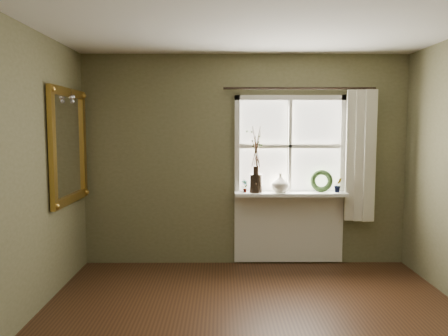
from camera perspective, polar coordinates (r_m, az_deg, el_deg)
ceiling at (r=3.28m, az=5.19°, el=21.02°), size 4.50×4.50×0.00m
wall_back at (r=5.47m, az=2.73°, el=1.02°), size 4.00×0.10×2.60m
wall_front at (r=0.99m, az=18.39°, el=-19.67°), size 4.00×0.10×2.60m
window_frame at (r=5.45m, az=8.58°, el=2.85°), size 1.36×0.06×1.24m
window_sill at (r=5.39m, az=8.67°, el=-3.37°), size 1.36×0.26×0.04m
window_apron at (r=5.58m, az=8.43°, el=-7.67°), size 1.36×0.04×0.88m
dark_jug at (r=5.33m, az=4.19°, el=-2.00°), size 0.20×0.20×0.22m
cream_vase at (r=5.36m, az=7.35°, el=-1.95°), size 0.29×0.29×0.23m
wreath at (r=5.49m, az=12.60°, el=-1.97°), size 0.30×0.23×0.29m
potted_plant_left at (r=5.32m, az=2.72°, el=-2.37°), size 0.10×0.09×0.16m
potted_plant_right at (r=5.50m, az=14.67°, el=-2.16°), size 0.12×0.11×0.18m
curtain at (r=5.55m, az=17.33°, el=1.52°), size 0.36×0.12×1.59m
curtain_rod at (r=5.42m, az=9.84°, el=10.22°), size 1.84×0.03×0.03m
gilt_mirror at (r=5.07m, az=-19.61°, el=2.75°), size 0.10×1.05×1.25m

